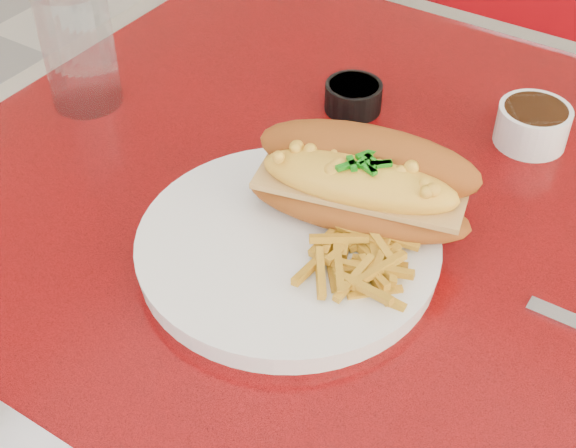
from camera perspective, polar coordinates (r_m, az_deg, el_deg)
The scene contains 8 objects.
diner_table at distance 0.91m, azimuth 13.05°, elevation -8.82°, with size 1.23×0.83×0.77m.
dinner_plate at distance 0.75m, azimuth -0.00°, elevation -1.63°, with size 0.31×0.31×0.02m.
mac_hoagie at distance 0.75m, azimuth 5.27°, elevation 3.02°, with size 0.23×0.15×0.09m.
fries_pile at distance 0.71m, azimuth 4.92°, elevation -2.30°, with size 0.09×0.09×0.03m, color gold, non-canonical shape.
fork at distance 0.74m, azimuth 5.56°, elevation -1.49°, with size 0.04×0.14×0.00m.
gravy_ramekin at distance 0.92m, azimuth 17.00°, elevation 6.81°, with size 0.10×0.10×0.04m.
sauce_cup_left at distance 0.94m, azimuth 4.67°, elevation 9.09°, with size 0.07×0.07×0.03m.
water_tumbler at distance 0.95m, azimuth -14.68°, elevation 12.03°, with size 0.08×0.08×0.14m, color #BDE0F4.
Camera 1 is at (0.13, -0.58, 1.30)m, focal length 50.00 mm.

